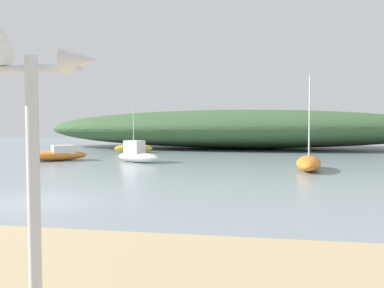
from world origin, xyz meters
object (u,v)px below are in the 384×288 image
at_px(mast_structure, 2,80).
at_px(sailboat_west_reach, 134,148).
at_px(motorboat_far_right, 58,154).
at_px(sailboat_by_sandbar, 309,163).
at_px(motorboat_outer_mooring, 137,155).

relative_size(mast_structure, sailboat_west_reach, 0.75).
bearing_deg(motorboat_far_right, sailboat_west_reach, 70.50).
bearing_deg(sailboat_west_reach, motorboat_far_right, -109.50).
distance_m(mast_structure, sailboat_by_sandbar, 18.80).
relative_size(sailboat_west_reach, motorboat_far_right, 1.03).
bearing_deg(mast_structure, sailboat_west_reach, 105.85).
distance_m(motorboat_outer_mooring, sailboat_by_sandbar, 10.96).
height_order(mast_structure, motorboat_outer_mooring, mast_structure).
relative_size(sailboat_west_reach, sailboat_by_sandbar, 0.84).
bearing_deg(motorboat_outer_mooring, sailboat_west_reach, 109.62).
bearing_deg(sailboat_by_sandbar, motorboat_outer_mooring, 165.20).
distance_m(sailboat_west_reach, sailboat_by_sandbar, 17.55).
bearing_deg(motorboat_outer_mooring, motorboat_far_right, 176.93).
bearing_deg(motorboat_far_right, sailboat_by_sandbar, -10.74).
distance_m(sailboat_by_sandbar, motorboat_far_right, 16.70).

